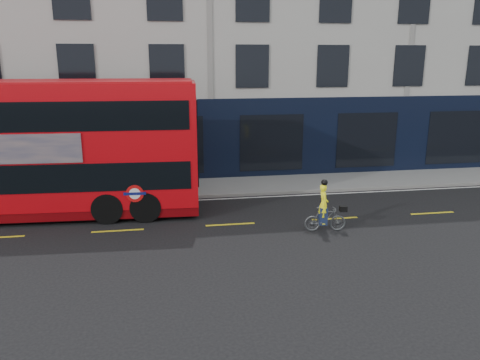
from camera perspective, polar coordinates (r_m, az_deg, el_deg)
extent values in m
plane|color=black|center=(15.76, -0.43, -7.30)|extent=(120.00, 120.00, 0.00)
cube|color=gray|center=(21.86, -3.04, -0.83)|extent=(60.00, 3.00, 0.12)
cube|color=gray|center=(20.42, -2.58, -1.93)|extent=(60.00, 0.12, 0.13)
cube|color=#B2B1A8|center=(27.58, -4.82, 17.97)|extent=(50.00, 10.00, 15.00)
cube|color=black|center=(22.87, -3.51, 4.84)|extent=(50.00, 0.08, 4.00)
cube|color=silver|center=(20.15, -2.48, -2.33)|extent=(58.00, 0.10, 0.01)
cube|color=red|center=(19.20, -24.54, 3.99)|extent=(12.71, 3.43, 4.52)
cube|color=#650407|center=(19.74, -23.79, -2.95)|extent=(12.70, 3.38, 0.34)
cube|color=black|center=(19.38, -24.23, 1.08)|extent=(12.20, 3.45, 1.03)
cube|color=black|center=(19.04, -24.91, 7.45)|extent=(12.20, 3.45, 1.03)
cube|color=#A70B11|center=(18.96, -25.28, 10.77)|extent=(12.45, 3.31, 0.09)
cube|color=black|center=(18.46, -5.23, 1.71)|extent=(0.16, 2.57, 1.03)
cube|color=black|center=(18.10, -5.39, 8.43)|extent=(0.16, 2.57, 1.03)
cylinder|color=red|center=(17.31, -12.71, -1.63)|extent=(0.64, 0.05, 0.64)
cylinder|color=white|center=(17.30, -12.71, -1.64)|extent=(0.41, 0.04, 0.41)
cube|color=#0C1459|center=(17.30, -12.71, -1.64)|extent=(0.80, 0.06, 0.10)
cylinder|color=black|center=(18.83, -11.13, -2.03)|extent=(1.28, 2.96, 1.14)
cylinder|color=black|center=(18.99, -15.27, -2.14)|extent=(1.28, 2.96, 1.14)
imported|color=#4E5153|center=(16.64, 10.35, -4.72)|extent=(1.50, 0.56, 0.88)
imported|color=#FAF718|center=(16.44, 10.14, -2.88)|extent=(0.38, 0.54, 1.39)
cube|color=black|center=(16.67, 12.48, -3.44)|extent=(0.27, 0.22, 0.19)
cube|color=#1A2546|center=(16.57, 10.07, -4.30)|extent=(0.30, 0.36, 0.62)
sphere|color=black|center=(16.23, 10.26, -0.30)|extent=(0.23, 0.23, 0.23)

